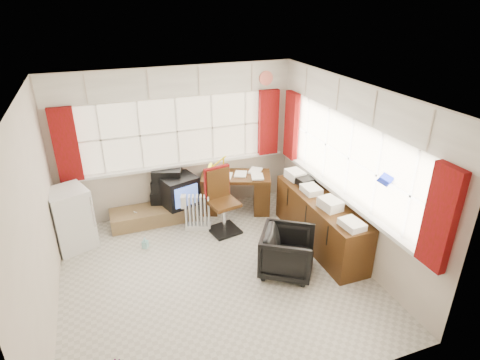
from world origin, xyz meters
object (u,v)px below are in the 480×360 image
object	(u,v)px
desk_lamp	(224,163)
office_chair	(287,252)
desk	(236,191)
tv_bench	(153,215)
crt_tv	(179,190)
mini_fridge	(70,219)
radiator	(198,216)
credenza	(320,221)
task_chair	(220,198)

from	to	relation	value
desk_lamp	office_chair	size ratio (longest dim) A/B	0.61
desk	tv_bench	xyz separation A→B (m)	(-1.44, 0.10, -0.25)
crt_tv	office_chair	bearing A→B (deg)	-62.18
tv_bench	mini_fridge	distance (m)	1.33
radiator	credenza	distance (m)	1.94
task_chair	office_chair	size ratio (longest dim) A/B	1.51
desk	crt_tv	world-z (taller)	crt_tv
desk	radiator	world-z (taller)	desk
tv_bench	desk_lamp	bearing A→B (deg)	-9.30
desk_lamp	crt_tv	bearing A→B (deg)	164.65
office_chair	desk_lamp	bearing A→B (deg)	43.20
radiator	crt_tv	world-z (taller)	crt_tv
credenza	desk	bearing A→B (deg)	120.51
office_chair	tv_bench	xyz separation A→B (m)	(-1.51, 1.99, -0.20)
office_chair	crt_tv	xyz separation A→B (m)	(-1.05, 2.00, 0.18)
radiator	mini_fridge	bearing A→B (deg)	174.21
radiator	tv_bench	xyz separation A→B (m)	(-0.64, 0.49, -0.12)
mini_fridge	task_chair	bearing A→B (deg)	-7.64
desk_lamp	mini_fridge	xyz separation A→B (m)	(-2.45, -0.10, -0.51)
task_chair	office_chair	bearing A→B (deg)	-69.94
task_chair	tv_bench	distance (m)	1.25
tv_bench	crt_tv	distance (m)	0.59
credenza	tv_bench	distance (m)	2.75
desk_lamp	mini_fridge	world-z (taller)	desk_lamp
credenza	mini_fridge	bearing A→B (deg)	160.86
task_chair	credenza	world-z (taller)	task_chair
credenza	mini_fridge	xyz separation A→B (m)	(-3.53, 1.22, 0.08)
task_chair	radiator	xyz separation A→B (m)	(-0.36, 0.11, -0.32)
crt_tv	credenza	bearing A→B (deg)	-39.97
radiator	crt_tv	bearing A→B (deg)	110.72
office_chair	crt_tv	distance (m)	2.26
task_chair	radiator	world-z (taller)	task_chair
crt_tv	mini_fridge	size ratio (longest dim) A/B	0.72
radiator	mini_fridge	xyz separation A→B (m)	(-1.89, 0.19, 0.22)
office_chair	credenza	bearing A→B (deg)	-25.42
task_chair	radiator	bearing A→B (deg)	162.93
desk	tv_bench	size ratio (longest dim) A/B	0.93
desk	desk_lamp	xyz separation A→B (m)	(-0.25, -0.10, 0.60)
desk_lamp	crt_tv	distance (m)	0.90
radiator	desk	bearing A→B (deg)	26.01
task_chair	tv_bench	xyz separation A→B (m)	(-1.00, 0.60, -0.44)
desk	desk_lamp	world-z (taller)	desk_lamp
crt_tv	desk	bearing A→B (deg)	-6.12
credenza	desk_lamp	bearing A→B (deg)	129.29
credenza	tv_bench	bearing A→B (deg)	146.30
mini_fridge	tv_bench	bearing A→B (deg)	13.30
desk	desk_lamp	bearing A→B (deg)	-158.43
tv_bench	crt_tv	xyz separation A→B (m)	(0.46, 0.01, 0.38)
desk_lamp	radiator	distance (m)	0.96
tv_bench	mini_fridge	size ratio (longest dim) A/B	1.48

